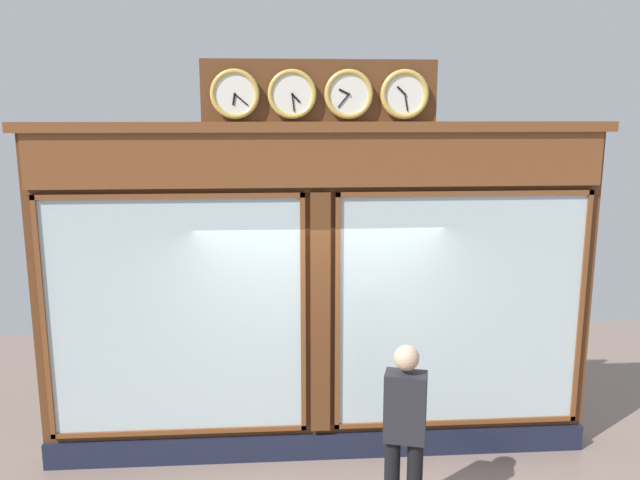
# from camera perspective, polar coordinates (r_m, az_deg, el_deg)

# --- Properties ---
(shop_facade) EXTENTS (5.86, 0.42, 4.13)m
(shop_facade) POSITION_cam_1_polar(r_m,az_deg,el_deg) (6.69, -0.07, -4.58)
(shop_facade) COLOR #5B3319
(shop_facade) RESTS_ON ground_plane
(pedestrian) EXTENTS (0.41, 0.31, 1.69)m
(pedestrian) POSITION_cam_1_polar(r_m,az_deg,el_deg) (5.90, 7.51, -16.18)
(pedestrian) COLOR black
(pedestrian) RESTS_ON ground_plane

